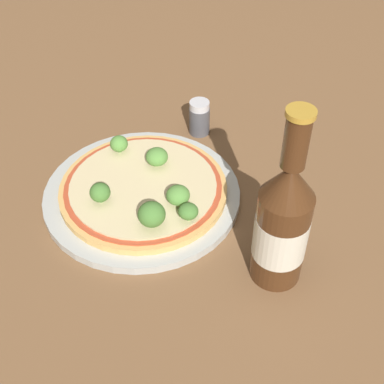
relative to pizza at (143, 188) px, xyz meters
The scene contains 11 objects.
ground_plane 0.03m from the pizza, 57.34° to the left, with size 3.00×3.00×0.00m, color brown.
plate 0.01m from the pizza, behind, with size 0.27×0.27×0.01m.
pizza is the anchor object (origin of this frame).
broccoli_floret_0 0.05m from the pizza, 89.00° to the left, with size 0.03×0.03×0.03m.
broccoli_floret_1 0.09m from the pizza, 140.65° to the left, with size 0.03×0.03×0.03m.
broccoli_floret_2 0.09m from the pizza, 23.93° to the right, with size 0.03×0.03×0.02m.
broccoli_floret_3 0.07m from the pizza, 14.16° to the right, with size 0.03×0.03×0.03m.
broccoli_floret_4 0.07m from the pizza, 125.83° to the right, with size 0.03×0.03×0.03m.
broccoli_floret_5 0.08m from the pizza, 54.91° to the right, with size 0.04×0.04×0.04m.
beer_bottle 0.22m from the pizza, 15.37° to the right, with size 0.06×0.06×0.24m.
pepper_shaker 0.17m from the pizza, 86.46° to the left, with size 0.03×0.03×0.06m.
Camera 1 is at (0.26, -0.50, 0.52)m, focal length 50.00 mm.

